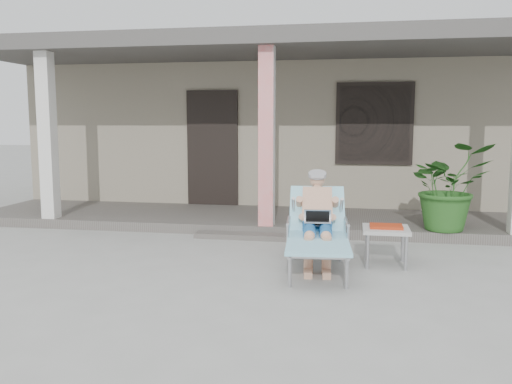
# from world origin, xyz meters

# --- Properties ---
(ground) EXTENTS (60.00, 60.00, 0.00)m
(ground) POSITION_xyz_m (0.00, 0.00, 0.00)
(ground) COLOR #9E9E99
(ground) RESTS_ON ground
(house) EXTENTS (10.40, 5.40, 3.30)m
(house) POSITION_xyz_m (0.00, 6.50, 1.67)
(house) COLOR gray
(house) RESTS_ON ground
(porch_deck) EXTENTS (10.00, 2.00, 0.15)m
(porch_deck) POSITION_xyz_m (0.00, 3.00, 0.07)
(porch_deck) COLOR #605B56
(porch_deck) RESTS_ON ground
(porch_overhang) EXTENTS (10.00, 2.30, 2.85)m
(porch_overhang) POSITION_xyz_m (0.00, 2.95, 2.79)
(porch_overhang) COLOR silver
(porch_overhang) RESTS_ON porch_deck
(porch_step) EXTENTS (2.00, 0.30, 0.07)m
(porch_step) POSITION_xyz_m (0.00, 1.85, 0.04)
(porch_step) COLOR #605B56
(porch_step) RESTS_ON ground
(lounger) EXTENTS (0.80, 1.82, 1.16)m
(lounger) POSITION_xyz_m (0.86, 0.53, 0.72)
(lounger) COLOR #B7B7BC
(lounger) RESTS_ON ground
(side_table) EXTENTS (0.54, 0.54, 0.48)m
(side_table) POSITION_xyz_m (1.65, 0.71, 0.41)
(side_table) COLOR #B1B1AC
(side_table) RESTS_ON ground
(potted_palm) EXTENTS (1.32, 1.21, 1.25)m
(potted_palm) POSITION_xyz_m (2.59, 2.25, 0.78)
(potted_palm) COLOR #26591E
(potted_palm) RESTS_ON porch_deck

